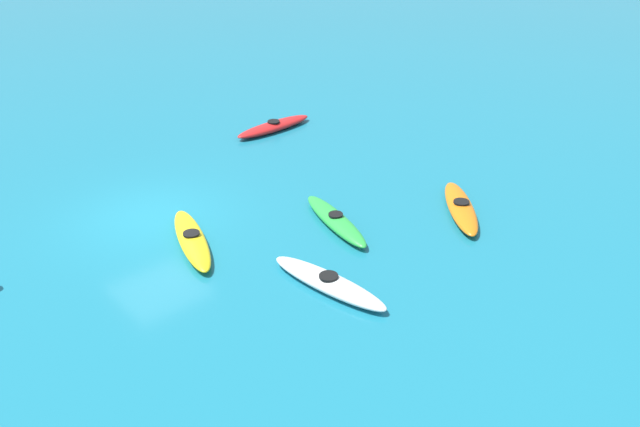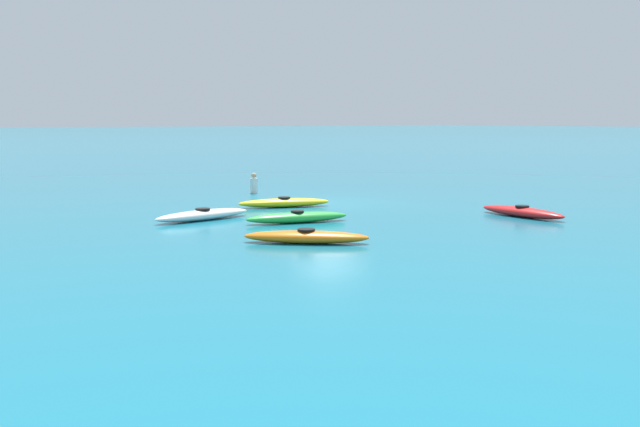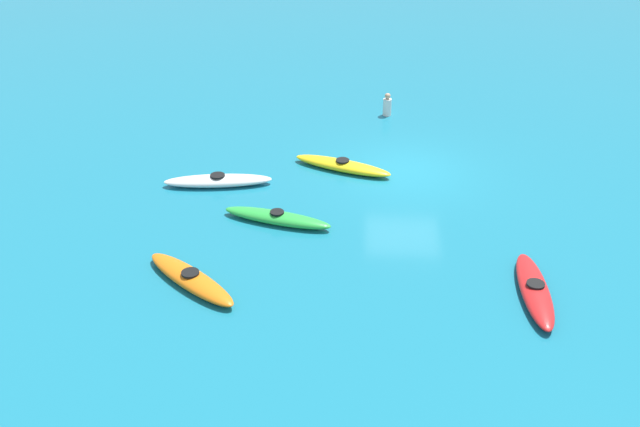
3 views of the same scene
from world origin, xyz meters
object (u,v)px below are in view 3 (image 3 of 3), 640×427
kayak_red (535,290)px  kayak_yellow (343,165)px  person_near_shore (387,106)px  kayak_orange (191,279)px  kayak_green (277,218)px  kayak_white (218,181)px

kayak_red → kayak_yellow: bearing=36.7°
person_near_shore → kayak_orange: bearing=156.1°
kayak_orange → kayak_yellow: (6.67, -3.55, -0.00)m
kayak_green → person_near_shore: 8.94m
kayak_white → kayak_yellow: same height
kayak_orange → kayak_yellow: same height
kayak_white → kayak_red: bearing=-121.1°
kayak_white → kayak_yellow: size_ratio=1.02×
kayak_red → kayak_orange: bearing=90.3°
kayak_green → person_near_shore: size_ratio=3.73×
kayak_green → kayak_white: (2.18, 2.11, 0.00)m
kayak_red → kayak_white: bearing=58.9°
kayak_orange → kayak_green: size_ratio=0.88×
kayak_orange → kayak_red: size_ratio=0.90×
kayak_green → kayak_red: 7.36m
kayak_white → kayak_red: size_ratio=1.07×
kayak_white → kayak_red: 10.26m
kayak_orange → kayak_yellow: bearing=-28.1°
kayak_red → person_near_shore: (11.43, 3.41, 0.22)m
kayak_orange → person_near_shore: bearing=-23.9°
kayak_red → kayak_green: bearing=65.0°
kayak_green → kayak_red: size_ratio=1.02×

